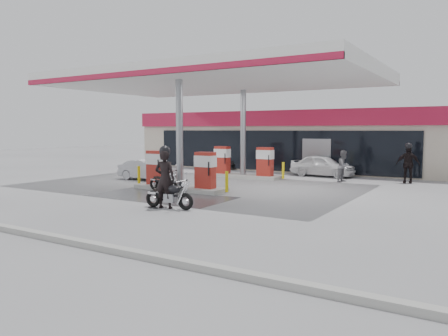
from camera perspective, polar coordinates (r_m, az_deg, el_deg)
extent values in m
plane|color=gray|center=(18.62, -9.48, -3.57)|extent=(90.00, 90.00, 0.00)
cube|color=#4C4C4F|center=(18.30, -8.29, -3.70)|extent=(6.00, 3.00, 0.00)
cylinder|color=#38383A|center=(15.83, -8.71, -5.06)|extent=(0.70, 0.70, 0.01)
cube|color=#BFB2A0|center=(32.27, 9.38, 3.62)|extent=(22.00, 8.00, 4.00)
cube|color=black|center=(28.59, 6.34, 2.28)|extent=(18.00, 0.10, 2.60)
cube|color=#A61434|center=(28.50, 6.33, 6.49)|extent=(22.00, 0.25, 1.00)
cube|color=navy|center=(26.27, 20.34, 6.34)|extent=(3.50, 0.12, 0.80)
cube|color=gray|center=(27.44, 11.99, 1.46)|extent=(1.80, 0.14, 2.20)
cube|color=silver|center=(22.57, -1.20, 11.49)|extent=(16.00, 10.00, 0.60)
cube|color=#A61434|center=(18.60, -9.61, 12.25)|extent=(16.00, 0.12, 0.24)
cube|color=#A61434|center=(26.84, 4.57, 10.06)|extent=(16.00, 0.12, 0.24)
cylinder|color=gray|center=(19.96, -5.83, 4.52)|extent=(0.32, 0.32, 5.00)
cylinder|color=gray|center=(25.01, 2.52, 4.64)|extent=(0.32, 0.32, 5.00)
cube|color=#9E9E99|center=(20.14, -5.76, -2.61)|extent=(4.50, 1.30, 0.18)
cube|color=maroon|center=(20.91, -8.85, 0.09)|extent=(0.85, 0.48, 1.60)
cube|color=maroon|center=(19.24, -2.45, -0.29)|extent=(0.85, 0.48, 1.60)
cube|color=silver|center=(20.88, -8.86, 1.18)|extent=(0.88, 0.52, 0.50)
cube|color=silver|center=(19.20, -2.46, 0.90)|extent=(0.88, 0.52, 0.50)
cylinder|color=#D3BB0B|center=(21.68, -11.06, -0.94)|extent=(0.14, 0.14, 0.90)
cylinder|color=#D3BB0B|center=(18.70, 0.36, -1.79)|extent=(0.14, 0.14, 0.90)
cube|color=#9E9E99|center=(25.16, 2.50, -1.06)|extent=(4.50, 1.30, 0.18)
cube|color=maroon|center=(25.78, -0.22, 1.08)|extent=(0.85, 0.48, 1.60)
cube|color=maroon|center=(24.44, 5.38, 0.83)|extent=(0.85, 0.48, 1.60)
cube|color=silver|center=(25.75, -0.22, 1.96)|extent=(0.88, 0.52, 0.50)
cube|color=silver|center=(24.41, 5.39, 1.77)|extent=(0.88, 0.52, 0.50)
cylinder|color=#D3BB0B|center=(26.40, -2.26, 0.21)|extent=(0.14, 0.14, 0.90)
cylinder|color=#D3BB0B|center=(24.01, 7.73, -0.32)|extent=(0.14, 0.14, 0.90)
torus|color=black|center=(15.07, -5.04, -4.40)|extent=(0.60, 0.18, 0.60)
torus|color=black|center=(15.84, -9.24, -3.98)|extent=(0.60, 0.18, 0.60)
cube|color=gray|center=(15.41, -7.07, -3.91)|extent=(0.41, 0.26, 0.30)
cube|color=black|center=(15.48, -7.53, -3.50)|extent=(0.90, 0.16, 0.08)
ellipsoid|color=black|center=(15.28, -6.62, -2.78)|extent=(0.58, 0.35, 0.28)
cube|color=black|center=(15.57, -8.14, -2.87)|extent=(0.56, 0.27, 0.10)
cylinder|color=silver|center=(15.08, -5.70, -1.73)|extent=(0.09, 0.76, 0.04)
sphere|color=silver|center=(15.03, -5.31, -2.21)|extent=(0.18, 0.18, 0.18)
cylinder|color=silver|center=(15.82, -8.27, -4.05)|extent=(0.90, 0.14, 0.08)
imported|color=black|center=(15.44, -7.71, -1.44)|extent=(0.85, 0.66, 2.07)
torus|color=black|center=(19.20, -6.71, -2.42)|extent=(0.58, 0.24, 0.56)
torus|color=black|center=(20.20, -9.10, -2.08)|extent=(0.58, 0.24, 0.56)
cube|color=gray|center=(19.66, -7.87, -2.04)|extent=(0.41, 0.30, 0.28)
cube|color=black|center=(19.75, -8.13, -1.73)|extent=(0.85, 0.26, 0.08)
ellipsoid|color=black|center=(19.51, -7.62, -1.20)|extent=(0.58, 0.40, 0.26)
cube|color=black|center=(19.88, -8.48, -1.26)|extent=(0.55, 0.33, 0.09)
cylinder|color=silver|center=(19.27, -7.10, -0.43)|extent=(0.18, 0.71, 0.03)
sphere|color=silver|center=(19.19, -6.88, -0.79)|extent=(0.17, 0.17, 0.17)
cylinder|color=silver|center=(20.11, -8.42, -2.16)|extent=(0.84, 0.25, 0.08)
imported|color=white|center=(26.35, 12.75, 0.29)|extent=(3.84, 1.76, 1.28)
imported|color=slate|center=(23.91, 15.37, 0.24)|extent=(0.81, 0.94, 1.68)
imported|color=#9B9CA2|center=(24.23, -9.98, -0.25)|extent=(3.42, 1.21, 1.12)
imported|color=black|center=(31.45, -0.53, 1.07)|extent=(4.26, 2.45, 1.16)
imported|color=black|center=(28.08, 27.02, 0.02)|extent=(4.27, 2.21, 1.15)
imported|color=black|center=(24.45, 22.89, 0.45)|extent=(1.18, 0.57, 1.95)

